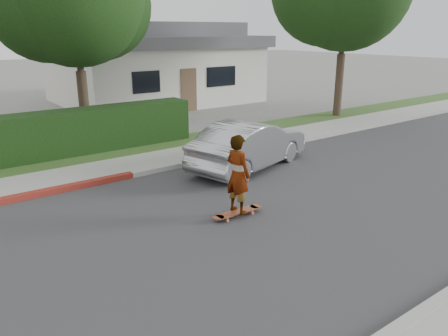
# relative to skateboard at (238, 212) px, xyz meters

# --- Properties ---
(ground) EXTENTS (120.00, 120.00, 0.00)m
(ground) POSITION_rel_skateboard_xyz_m (-1.72, -0.24, -0.11)
(ground) COLOR slate
(ground) RESTS_ON ground
(road) EXTENTS (60.00, 8.00, 0.01)m
(road) POSITION_rel_skateboard_xyz_m (-1.72, -0.24, -0.11)
(road) COLOR #2D2D30
(road) RESTS_ON ground
(curb_far) EXTENTS (60.00, 0.20, 0.15)m
(curb_far) POSITION_rel_skateboard_xyz_m (-1.72, 3.86, -0.04)
(curb_far) COLOR #9E9E99
(curb_far) RESTS_ON ground
(sidewalk_far) EXTENTS (60.00, 1.60, 0.12)m
(sidewalk_far) POSITION_rel_skateboard_xyz_m (-1.72, 4.76, -0.05)
(sidewalk_far) COLOR gray
(sidewalk_far) RESTS_ON ground
(planting_strip) EXTENTS (60.00, 1.60, 0.10)m
(planting_strip) POSITION_rel_skateboard_xyz_m (-1.72, 6.36, -0.06)
(planting_strip) COLOR #2D4C1E
(planting_strip) RESTS_ON ground
(house) EXTENTS (10.60, 8.60, 4.30)m
(house) POSITION_rel_skateboard_xyz_m (6.28, 15.76, 1.99)
(house) COLOR beige
(house) RESTS_ON ground
(skateboard) EXTENTS (1.28, 0.27, 0.12)m
(skateboard) POSITION_rel_skateboard_xyz_m (0.00, 0.00, 0.00)
(skateboard) COLOR #CB6238
(skateboard) RESTS_ON ground
(skateboarder) EXTENTS (0.49, 0.68, 1.72)m
(skateboarder) POSITION_rel_skateboard_xyz_m (0.00, 0.00, 0.88)
(skateboarder) COLOR white
(skateboarder) RESTS_ON skateboard
(car_silver) EXTENTS (4.50, 2.61, 1.40)m
(car_silver) POSITION_rel_skateboard_xyz_m (2.50, 2.63, 0.59)
(car_silver) COLOR #AAACB1
(car_silver) RESTS_ON ground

